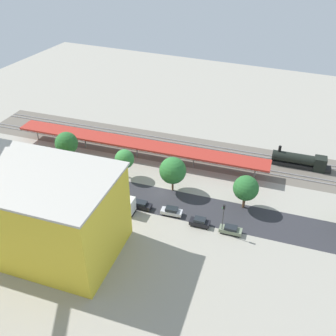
{
  "coord_description": "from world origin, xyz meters",
  "views": [
    {
      "loc": [
        -26.66,
        60.18,
        50.36
      ],
      "look_at": [
        -1.56,
        0.39,
        7.1
      ],
      "focal_mm": 39.69,
      "sensor_mm": 36.0,
      "label": 1
    }
  ],
  "objects": [
    {
      "name": "ground_plane",
      "position": [
        0.0,
        0.0,
        0.0
      ],
      "size": [
        188.07,
        188.07,
        0.0
      ],
      "primitive_type": "plane",
      "color": "#9E998C",
      "rests_on": "ground"
    },
    {
      "name": "rail_bed",
      "position": [
        0.0,
        -18.97,
        0.0
      ],
      "size": [
        118.34,
        23.86,
        0.01
      ],
      "primitive_type": "cube",
      "rotation": [
        0.0,
        0.0,
        0.08
      ],
      "color": "#665E54",
      "rests_on": "ground"
    },
    {
      "name": "street_asphalt",
      "position": [
        0.0,
        3.15,
        0.0
      ],
      "size": [
        117.88,
        17.94,
        0.01
      ],
      "primitive_type": "cube",
      "rotation": [
        0.0,
        0.0,
        0.08
      ],
      "color": "#2D2D33",
      "rests_on": "ground"
    },
    {
      "name": "track_rails",
      "position": [
        0.0,
        -18.97,
        0.18
      ],
      "size": [
        117.21,
        17.47,
        0.12
      ],
      "color": "#9E9EA8",
      "rests_on": "ground"
    },
    {
      "name": "platform_canopy_near",
      "position": [
        11.76,
        -11.1,
        3.92
      ],
      "size": [
        66.0,
        10.09,
        4.19
      ],
      "color": "#A82D23",
      "rests_on": "ground"
    },
    {
      "name": "locomotive",
      "position": [
        -27.28,
        -22.44,
        1.72
      ],
      "size": [
        14.15,
        3.53,
        4.88
      ],
      "color": "black",
      "rests_on": "ground"
    },
    {
      "name": "parked_car_0",
      "position": [
        -17.34,
        6.81,
        0.71
      ],
      "size": [
        4.47,
        2.07,
        1.58
      ],
      "color": "black",
      "rests_on": "ground"
    },
    {
      "name": "parked_car_1",
      "position": [
        -11.17,
        7.09,
        0.78
      ],
      "size": [
        4.15,
        2.1,
        1.76
      ],
      "color": "black",
      "rests_on": "ground"
    },
    {
      "name": "parked_car_2",
      "position": [
        -4.79,
        6.17,
        0.75
      ],
      "size": [
        4.56,
        2.27,
        1.7
      ],
      "color": "black",
      "rests_on": "ground"
    },
    {
      "name": "parked_car_3",
      "position": [
        2.05,
        6.68,
        0.7
      ],
      "size": [
        4.84,
        2.06,
        1.57
      ],
      "color": "black",
      "rests_on": "ground"
    },
    {
      "name": "parked_car_4",
      "position": [
        7.81,
        6.53,
        0.75
      ],
      "size": [
        4.31,
        2.1,
        1.68
      ],
      "color": "black",
      "rests_on": "ground"
    },
    {
      "name": "parked_car_5",
      "position": [
        13.81,
        7.02,
        0.69
      ],
      "size": [
        4.95,
        2.27,
        1.55
      ],
      "color": "black",
      "rests_on": "ground"
    },
    {
      "name": "parked_car_6",
      "position": [
        20.17,
        7.01,
        0.8
      ],
      "size": [
        4.77,
        2.28,
        1.8
      ],
      "color": "black",
      "rests_on": "ground"
    },
    {
      "name": "parked_car_7",
      "position": [
        26.53,
        6.62,
        0.76
      ],
      "size": [
        4.27,
        2.35,
        1.73
      ],
      "color": "black",
      "rests_on": "ground"
    },
    {
      "name": "construction_building",
      "position": [
        15.24,
        23.23,
        7.77
      ],
      "size": [
        32.37,
        18.82,
        15.54
      ],
      "primitive_type": "cube",
      "rotation": [
        0.0,
        0.0,
        0.08
      ],
      "color": "yellow",
      "rests_on": "ground"
    },
    {
      "name": "construction_roof_slab",
      "position": [
        15.24,
        23.23,
        15.74
      ],
      "size": [
        33.02,
        19.47,
        0.4
      ],
      "primitive_type": "cube",
      "rotation": [
        0.0,
        0.0,
        0.08
      ],
      "color": "#B7B2A8",
      "rests_on": "construction_building"
    },
    {
      "name": "box_truck_0",
      "position": [
        6.49,
        9.32,
        1.76
      ],
      "size": [
        8.73,
        2.91,
        3.63
      ],
      "color": "black",
      "rests_on": "ground"
    },
    {
      "name": "street_tree_0",
      "position": [
        -1.84,
        -1.6,
        5.28
      ],
      "size": [
        5.92,
        5.92,
        8.25
      ],
      "color": "brown",
      "rests_on": "ground"
    },
    {
      "name": "street_tree_2",
      "position": [
        -17.85,
        -1.83,
        5.0
      ],
      "size": [
        5.26,
        5.26,
        7.65
      ],
      "color": "brown",
      "rests_on": "ground"
    },
    {
      "name": "street_tree_3",
      "position": [
        26.56,
        -2.61,
        5.24
      ],
      "size": [
        5.55,
        5.55,
        8.04
      ],
      "color": "brown",
      "rests_on": "ground"
    },
    {
      "name": "street_tree_4",
      "position": [
        10.33,
        -2.13,
        4.92
      ],
      "size": [
        4.48,
        4.48,
        7.19
      ],
      "color": "brown",
      "rests_on": "ground"
    },
    {
      "name": "traffic_light",
      "position": [
        -15.78,
        7.57,
        4.6
      ],
      "size": [
        0.5,
        0.36,
        7.01
      ],
      "color": "#333333",
      "rests_on": "ground"
    }
  ]
}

